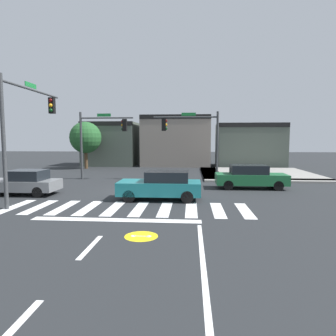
{
  "coord_description": "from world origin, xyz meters",
  "views": [
    {
      "loc": [
        2.97,
        -17.97,
        3.19
      ],
      "look_at": [
        1.46,
        1.64,
        1.31
      ],
      "focal_mm": 32.08,
      "sensor_mm": 36.0,
      "label": 1
    }
  ],
  "objects_px": {
    "traffic_signal_southwest": "(28,117)",
    "roadside_tree": "(85,138)",
    "traffic_signal_northwest": "(101,134)",
    "car_teal": "(161,185)",
    "traffic_signal_northeast": "(193,133)",
    "car_green": "(250,177)",
    "car_gray": "(22,183)"
  },
  "relations": [
    {
      "from": "traffic_signal_northeast",
      "to": "car_green",
      "type": "height_order",
      "value": "traffic_signal_northeast"
    },
    {
      "from": "traffic_signal_southwest",
      "to": "car_green",
      "type": "height_order",
      "value": "traffic_signal_southwest"
    },
    {
      "from": "roadside_tree",
      "to": "traffic_signal_northeast",
      "type": "bearing_deg",
      "value": -36.45
    },
    {
      "from": "traffic_signal_southwest",
      "to": "traffic_signal_northwest",
      "type": "distance_m",
      "value": 8.49
    },
    {
      "from": "car_teal",
      "to": "roadside_tree",
      "type": "distance_m",
      "value": 19.27
    },
    {
      "from": "traffic_signal_southwest",
      "to": "car_gray",
      "type": "distance_m",
      "value": 4.09
    },
    {
      "from": "traffic_signal_northwest",
      "to": "car_teal",
      "type": "bearing_deg",
      "value": -54.18
    },
    {
      "from": "traffic_signal_southwest",
      "to": "car_teal",
      "type": "height_order",
      "value": "traffic_signal_southwest"
    },
    {
      "from": "traffic_signal_southwest",
      "to": "car_teal",
      "type": "xyz_separation_m",
      "value": [
        6.88,
        0.6,
        -3.55
      ]
    },
    {
      "from": "traffic_signal_northwest",
      "to": "traffic_signal_northeast",
      "type": "bearing_deg",
      "value": -0.07
    },
    {
      "from": "traffic_signal_northeast",
      "to": "car_teal",
      "type": "distance_m",
      "value": 8.45
    },
    {
      "from": "traffic_signal_northeast",
      "to": "car_gray",
      "type": "distance_m",
      "value": 12.41
    },
    {
      "from": "traffic_signal_southwest",
      "to": "roadside_tree",
      "type": "relative_size",
      "value": 1.2
    },
    {
      "from": "traffic_signal_northwest",
      "to": "car_gray",
      "type": "bearing_deg",
      "value": -110.25
    },
    {
      "from": "car_green",
      "to": "roadside_tree",
      "type": "xyz_separation_m",
      "value": [
        -15.33,
        12.26,
        2.61
      ]
    },
    {
      "from": "car_green",
      "to": "car_teal",
      "type": "bearing_deg",
      "value": -143.2
    },
    {
      "from": "car_gray",
      "to": "car_teal",
      "type": "xyz_separation_m",
      "value": [
        8.17,
        -0.81,
        0.07
      ]
    },
    {
      "from": "traffic_signal_northeast",
      "to": "car_green",
      "type": "bearing_deg",
      "value": 135.28
    },
    {
      "from": "traffic_signal_northwest",
      "to": "car_green",
      "type": "xyz_separation_m",
      "value": [
        11.02,
        -3.71,
        -2.89
      ]
    },
    {
      "from": "traffic_signal_southwest",
      "to": "roadside_tree",
      "type": "xyz_separation_m",
      "value": [
        -3.03,
        16.92,
        -0.94
      ]
    },
    {
      "from": "car_teal",
      "to": "car_green",
      "type": "xyz_separation_m",
      "value": [
        5.41,
        4.05,
        -0.01
      ]
    },
    {
      "from": "traffic_signal_northeast",
      "to": "car_teal",
      "type": "relative_size",
      "value": 1.23
    },
    {
      "from": "traffic_signal_southwest",
      "to": "traffic_signal_northeast",
      "type": "bearing_deg",
      "value": -45.66
    },
    {
      "from": "car_gray",
      "to": "car_green",
      "type": "distance_m",
      "value": 13.96
    },
    {
      "from": "roadside_tree",
      "to": "traffic_signal_southwest",
      "type": "bearing_deg",
      "value": -79.83
    },
    {
      "from": "roadside_tree",
      "to": "car_teal",
      "type": "bearing_deg",
      "value": -58.71
    },
    {
      "from": "car_gray",
      "to": "traffic_signal_southwest",
      "type": "bearing_deg",
      "value": 132.35
    },
    {
      "from": "traffic_signal_northeast",
      "to": "car_gray",
      "type": "xyz_separation_m",
      "value": [
        -9.84,
        -6.94,
        -2.99
      ]
    },
    {
      "from": "car_teal",
      "to": "car_green",
      "type": "height_order",
      "value": "same"
    },
    {
      "from": "car_teal",
      "to": "roadside_tree",
      "type": "xyz_separation_m",
      "value": [
        -9.92,
        16.31,
        2.61
      ]
    },
    {
      "from": "car_green",
      "to": "roadside_tree",
      "type": "height_order",
      "value": "roadside_tree"
    },
    {
      "from": "car_green",
      "to": "traffic_signal_southwest",
      "type": "bearing_deg",
      "value": -159.27
    }
  ]
}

